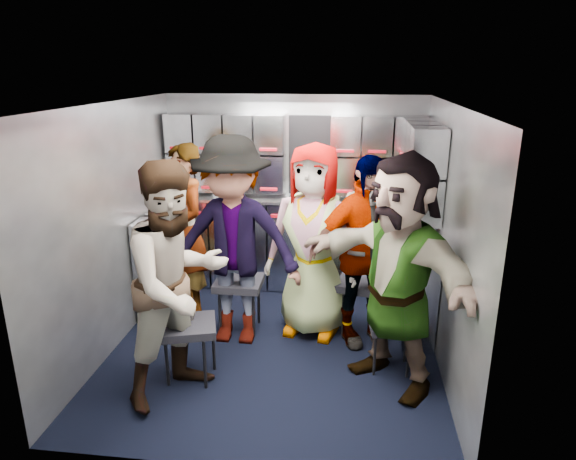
# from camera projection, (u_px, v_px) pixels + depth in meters

# --- Properties ---
(floor) EXTENTS (3.00, 3.00, 0.00)m
(floor) POSITION_uv_depth(u_px,v_px,m) (275.00, 344.00, 4.60)
(floor) COLOR black
(floor) RESTS_ON ground
(wall_back) EXTENTS (2.80, 0.04, 2.10)m
(wall_back) POSITION_uv_depth(u_px,v_px,m) (294.00, 192.00, 5.70)
(wall_back) COLOR gray
(wall_back) RESTS_ON ground
(wall_left) EXTENTS (0.04, 3.00, 2.10)m
(wall_left) POSITION_uv_depth(u_px,v_px,m) (115.00, 227.00, 4.44)
(wall_left) COLOR gray
(wall_left) RESTS_ON ground
(wall_right) EXTENTS (0.04, 3.00, 2.10)m
(wall_right) POSITION_uv_depth(u_px,v_px,m) (447.00, 240.00, 4.11)
(wall_right) COLOR gray
(wall_right) RESTS_ON ground
(ceiling) EXTENTS (2.80, 3.00, 0.02)m
(ceiling) POSITION_uv_depth(u_px,v_px,m) (273.00, 104.00, 3.96)
(ceiling) COLOR silver
(ceiling) RESTS_ON wall_back
(cart_bank_back) EXTENTS (2.68, 0.38, 0.99)m
(cart_bank_back) POSITION_uv_depth(u_px,v_px,m) (292.00, 245.00, 5.67)
(cart_bank_back) COLOR #A3A8B3
(cart_bank_back) RESTS_ON ground
(cart_bank_left) EXTENTS (0.38, 0.76, 0.99)m
(cart_bank_left) POSITION_uv_depth(u_px,v_px,m) (165.00, 264.00, 5.12)
(cart_bank_left) COLOR #A3A8B3
(cart_bank_left) RESTS_ON ground
(counter) EXTENTS (2.68, 0.42, 0.03)m
(counter) POSITION_uv_depth(u_px,v_px,m) (292.00, 199.00, 5.51)
(counter) COLOR silver
(counter) RESTS_ON cart_bank_back
(locker_bank_back) EXTENTS (2.68, 0.28, 0.82)m
(locker_bank_back) POSITION_uv_depth(u_px,v_px,m) (293.00, 154.00, 5.42)
(locker_bank_back) COLOR #A3A8B3
(locker_bank_back) RESTS_ON wall_back
(locker_bank_right) EXTENTS (0.28, 1.00, 0.82)m
(locker_bank_right) POSITION_uv_depth(u_px,v_px,m) (421.00, 169.00, 4.66)
(locker_bank_right) COLOR #A3A8B3
(locker_bank_right) RESTS_ON wall_right
(right_cabinet) EXTENTS (0.28, 1.20, 1.00)m
(right_cabinet) POSITION_uv_depth(u_px,v_px,m) (414.00, 274.00, 4.87)
(right_cabinet) COLOR #A3A8B3
(right_cabinet) RESTS_ON ground
(coffee_niche) EXTENTS (0.46, 0.16, 0.84)m
(coffee_niche) POSITION_uv_depth(u_px,v_px,m) (310.00, 156.00, 5.46)
(coffee_niche) COLOR black
(coffee_niche) RESTS_ON wall_back
(red_latch_strip) EXTENTS (2.60, 0.02, 0.03)m
(red_latch_strip) POSITION_uv_depth(u_px,v_px,m) (290.00, 217.00, 5.36)
(red_latch_strip) COLOR #A50C18
(red_latch_strip) RESTS_ON cart_bank_back
(jump_seat_near_left) EXTENTS (0.50, 0.49, 0.48)m
(jump_seat_near_left) POSITION_uv_depth(u_px,v_px,m) (189.00, 329.00, 3.99)
(jump_seat_near_left) COLOR black
(jump_seat_near_left) RESTS_ON ground
(jump_seat_mid_left) EXTENTS (0.43, 0.41, 0.50)m
(jump_seat_mid_left) POSITION_uv_depth(u_px,v_px,m) (239.00, 285.00, 4.75)
(jump_seat_mid_left) COLOR black
(jump_seat_mid_left) RESTS_ON ground
(jump_seat_center) EXTENTS (0.49, 0.47, 0.50)m
(jump_seat_center) POSITION_uv_depth(u_px,v_px,m) (314.00, 279.00, 4.89)
(jump_seat_center) COLOR black
(jump_seat_center) RESTS_ON ground
(jump_seat_mid_right) EXTENTS (0.50, 0.48, 0.50)m
(jump_seat_mid_right) POSITION_uv_depth(u_px,v_px,m) (361.00, 286.00, 4.73)
(jump_seat_mid_right) COLOR black
(jump_seat_mid_right) RESTS_ON ground
(jump_seat_near_right) EXTENTS (0.38, 0.37, 0.42)m
(jump_seat_near_right) POSITION_uv_depth(u_px,v_px,m) (392.00, 328.00, 4.13)
(jump_seat_near_right) COLOR black
(jump_seat_near_right) RESTS_ON ground
(attendant_standing) EXTENTS (0.70, 0.74, 1.70)m
(attendant_standing) POSITION_uv_depth(u_px,v_px,m) (186.00, 232.00, 4.96)
(attendant_standing) COLOR black
(attendant_standing) RESTS_ON ground
(attendant_arc_a) EXTENTS (1.06, 1.10, 1.79)m
(attendant_arc_a) POSITION_uv_depth(u_px,v_px,m) (178.00, 283.00, 3.68)
(attendant_arc_a) COLOR black
(attendant_arc_a) RESTS_ON ground
(attendant_arc_b) EXTENTS (1.21, 0.72, 1.85)m
(attendant_arc_b) POSITION_uv_depth(u_px,v_px,m) (233.00, 243.00, 4.43)
(attendant_arc_b) COLOR black
(attendant_arc_b) RESTS_ON ground
(attendant_arc_c) EXTENTS (0.96, 0.73, 1.77)m
(attendant_arc_c) POSITION_uv_depth(u_px,v_px,m) (313.00, 241.00, 4.59)
(attendant_arc_c) COLOR black
(attendant_arc_c) RESTS_ON ground
(attendant_arc_d) EXTENTS (1.08, 0.77, 1.70)m
(attendant_arc_d) POSITION_uv_depth(u_px,v_px,m) (363.00, 252.00, 4.43)
(attendant_arc_d) COLOR black
(attendant_arc_d) RESTS_ON ground
(attendant_arc_e) EXTENTS (1.57, 1.59, 1.83)m
(attendant_arc_e) POSITION_uv_depth(u_px,v_px,m) (398.00, 274.00, 3.79)
(attendant_arc_e) COLOR black
(attendant_arc_e) RESTS_ON ground
(bottle_left) EXTENTS (0.07, 0.07, 0.26)m
(bottle_left) POSITION_uv_depth(u_px,v_px,m) (215.00, 185.00, 5.51)
(bottle_left) COLOR white
(bottle_left) RESTS_ON counter
(bottle_mid) EXTENTS (0.07, 0.07, 0.27)m
(bottle_mid) POSITION_uv_depth(u_px,v_px,m) (304.00, 187.00, 5.40)
(bottle_mid) COLOR white
(bottle_mid) RESTS_ON counter
(bottle_right) EXTENTS (0.07, 0.07, 0.25)m
(bottle_right) POSITION_uv_depth(u_px,v_px,m) (322.00, 188.00, 5.38)
(bottle_right) COLOR white
(bottle_right) RESTS_ON counter
(cup_left) EXTENTS (0.07, 0.07, 0.10)m
(cup_left) POSITION_uv_depth(u_px,v_px,m) (233.00, 193.00, 5.50)
(cup_left) COLOR #C2B489
(cup_left) RESTS_ON counter
(cup_right) EXTENTS (0.09, 0.09, 0.11)m
(cup_right) POSITION_uv_depth(u_px,v_px,m) (351.00, 196.00, 5.36)
(cup_right) COLOR #C2B489
(cup_right) RESTS_ON counter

